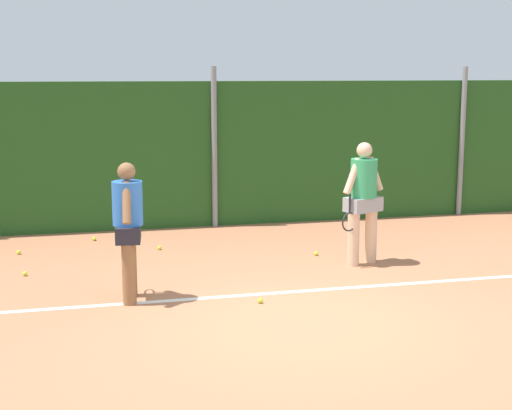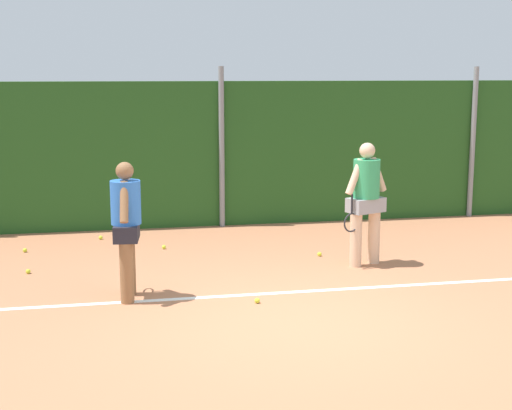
{
  "view_description": "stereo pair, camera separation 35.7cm",
  "coord_description": "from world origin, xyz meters",
  "views": [
    {
      "loc": [
        -2.34,
        -7.7,
        2.81
      ],
      "look_at": [
        -0.09,
        1.74,
        1.04
      ],
      "focal_mm": 51.68,
      "sensor_mm": 36.0,
      "label": 1
    },
    {
      "loc": [
        -1.99,
        -7.77,
        2.81
      ],
      "look_at": [
        -0.09,
        1.74,
        1.04
      ],
      "focal_mm": 51.68,
      "sensor_mm": 36.0,
      "label": 2
    }
  ],
  "objects": [
    {
      "name": "ground_plane",
      "position": [
        0.0,
        1.62,
        0.0
      ],
      "size": [
        26.21,
        26.21,
        0.0
      ],
      "primitive_type": "plane",
      "color": "#B2704C"
    },
    {
      "name": "hedge_fence_backdrop",
      "position": [
        0.0,
        5.53,
        1.32
      ],
      "size": [
        17.04,
        0.25,
        2.64
      ],
      "primitive_type": "cube",
      "color": "#23511E",
      "rests_on": "ground_plane"
    },
    {
      "name": "fence_post_center",
      "position": [
        0.0,
        5.35,
        1.45
      ],
      "size": [
        0.1,
        0.1,
        2.9
      ],
      "primitive_type": "cylinder",
      "color": "gray",
      "rests_on": "ground_plane"
    },
    {
      "name": "fence_post_right",
      "position": [
        4.91,
        5.35,
        1.45
      ],
      "size": [
        0.1,
        0.1,
        2.9
      ],
      "primitive_type": "cylinder",
      "color": "gray",
      "rests_on": "ground_plane"
    },
    {
      "name": "court_baseline_paint",
      "position": [
        0.0,
        1.09,
        0.0
      ],
      "size": [
        12.45,
        0.1,
        0.01
      ],
      "primitive_type": "cube",
      "color": "white",
      "rests_on": "ground_plane"
    },
    {
      "name": "player_foreground_near",
      "position": [
        -1.82,
        1.25,
        0.97
      ],
      "size": [
        0.37,
        0.8,
        1.72
      ],
      "rotation": [
        0.0,
        0.0,
        1.47
      ],
      "color": "#8C603D",
      "rests_on": "ground_plane"
    },
    {
      "name": "player_midcourt",
      "position": [
        1.64,
        2.24,
        1.01
      ],
      "size": [
        0.76,
        0.48,
        1.8
      ],
      "rotation": [
        0.0,
        0.0,
        3.52
      ],
      "color": "beige",
      "rests_on": "ground_plane"
    },
    {
      "name": "tennis_ball_0",
      "position": [
        -2.19,
        4.68,
        0.03
      ],
      "size": [
        0.07,
        0.07,
        0.07
      ],
      "primitive_type": "sphere",
      "color": "#CCDB33",
      "rests_on": "ground_plane"
    },
    {
      "name": "tennis_ball_1",
      "position": [
        -1.19,
        3.78,
        0.03
      ],
      "size": [
        0.07,
        0.07,
        0.07
      ],
      "primitive_type": "sphere",
      "color": "#CCDB33",
      "rests_on": "ground_plane"
    },
    {
      "name": "tennis_ball_3",
      "position": [
        1.13,
        2.85,
        0.03
      ],
      "size": [
        0.07,
        0.07,
        0.07
      ],
      "primitive_type": "sphere",
      "color": "#CCDB33",
      "rests_on": "ground_plane"
    },
    {
      "name": "tennis_ball_4",
      "position": [
        -3.18,
        2.69,
        0.03
      ],
      "size": [
        0.07,
        0.07,
        0.07
      ],
      "primitive_type": "sphere",
      "color": "#CCDB33",
      "rests_on": "ground_plane"
    },
    {
      "name": "tennis_ball_5",
      "position": [
        -3.35,
        4.0,
        0.03
      ],
      "size": [
        0.07,
        0.07,
        0.07
      ],
      "primitive_type": "sphere",
      "color": "#CCDB33",
      "rests_on": "ground_plane"
    },
    {
      "name": "tennis_ball_6",
      "position": [
        -0.28,
        0.74,
        0.03
      ],
      "size": [
        0.07,
        0.07,
        0.07
      ],
      "primitive_type": "sphere",
      "color": "#CCDB33",
      "rests_on": "ground_plane"
    }
  ]
}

